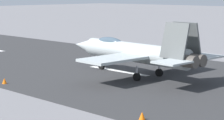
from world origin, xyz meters
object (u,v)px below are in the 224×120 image
(fighter_jet, at_px, (135,52))
(marker_cone_mid, at_px, (4,81))
(crew_person, at_px, (102,48))
(marker_cone_near, at_px, (142,116))

(fighter_jet, relative_size, marker_cone_mid, 31.78)
(crew_person, bearing_deg, marker_cone_mid, 109.56)
(fighter_jet, xyz_separation_m, marker_cone_mid, (6.14, 10.96, -2.15))
(fighter_jet, xyz_separation_m, marker_cone_near, (-9.99, 10.96, -2.15))
(crew_person, distance_m, marker_cone_near, 30.33)
(marker_cone_near, bearing_deg, crew_person, -40.36)
(crew_person, height_order, marker_cone_mid, crew_person)
(marker_cone_near, bearing_deg, fighter_jet, -47.65)
(fighter_jet, height_order, marker_cone_near, fighter_jet)
(crew_person, distance_m, marker_cone_mid, 20.85)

